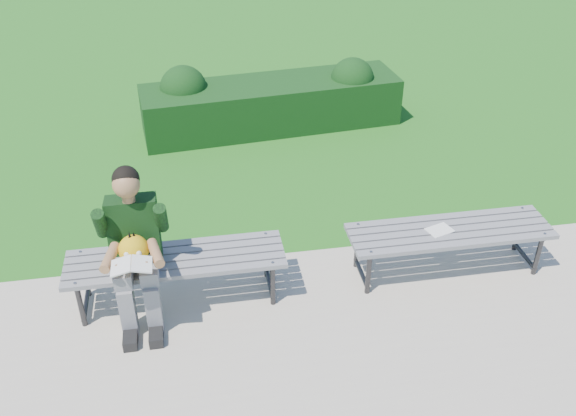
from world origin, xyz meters
TOP-DOWN VIEW (x-y plane):
  - ground at (0.00, 0.00)m, footprint 80.00×80.00m
  - walkway at (0.00, -1.75)m, footprint 30.00×3.50m
  - hedge at (0.05, 2.82)m, footprint 3.36×1.15m
  - bench_left at (-1.22, -0.49)m, footprint 1.80×0.50m
  - bench_right at (1.17, -0.49)m, footprint 1.80×0.50m
  - seated_boy at (-1.52, -0.59)m, footprint 0.56×0.76m
  - paper_sheet at (1.07, -0.49)m, footprint 0.26×0.22m

SIDE VIEW (x-z plane):
  - ground at x=0.00m, z-range 0.00..0.00m
  - walkway at x=0.00m, z-range 0.00..0.02m
  - hedge at x=0.05m, z-range -0.08..0.78m
  - bench_left at x=-1.22m, z-range 0.19..0.64m
  - bench_right at x=1.17m, z-range 0.19..0.64m
  - paper_sheet at x=1.07m, z-range 0.47..0.48m
  - seated_boy at x=-1.52m, z-range 0.06..1.37m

